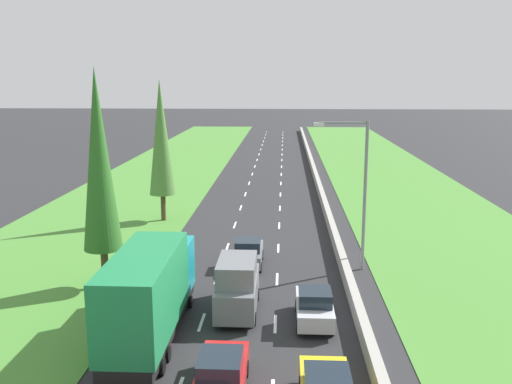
{
  "coord_description": "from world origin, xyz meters",
  "views": [
    {
      "loc": [
        2.09,
        -3.7,
        11.37
      ],
      "look_at": [
        -0.64,
        50.06,
        0.43
      ],
      "focal_mm": 39.38,
      "sensor_mm": 36.0,
      "label": 1
    }
  ],
  "objects_px": {
    "street_light_mast": "(359,184)",
    "poplar_tree_third": "(161,138)",
    "silver_hatchback_right_lane": "(314,306)",
    "poplar_tree_second": "(99,161)",
    "grey_van_centre_lane": "(237,286)",
    "green_box_truck_left_lane": "(150,292)",
    "red_sedan_centre_lane": "(221,375)",
    "grey_hatchback_centre_lane": "(248,253)"
  },
  "relations": [
    {
      "from": "red_sedan_centre_lane",
      "to": "silver_hatchback_right_lane",
      "type": "distance_m",
      "value": 7.39
    },
    {
      "from": "poplar_tree_second",
      "to": "street_light_mast",
      "type": "bearing_deg",
      "value": 14.38
    },
    {
      "from": "red_sedan_centre_lane",
      "to": "poplar_tree_third",
      "type": "bearing_deg",
      "value": 106.54
    },
    {
      "from": "poplar_tree_second",
      "to": "street_light_mast",
      "type": "relative_size",
      "value": 1.33
    },
    {
      "from": "grey_hatchback_centre_lane",
      "to": "poplar_tree_third",
      "type": "relative_size",
      "value": 0.34
    },
    {
      "from": "red_sedan_centre_lane",
      "to": "street_light_mast",
      "type": "xyz_separation_m",
      "value": [
        6.66,
        14.23,
        4.42
      ]
    },
    {
      "from": "street_light_mast",
      "to": "grey_van_centre_lane",
      "type": "bearing_deg",
      "value": -134.42
    },
    {
      "from": "street_light_mast",
      "to": "poplar_tree_third",
      "type": "bearing_deg",
      "value": 141.83
    },
    {
      "from": "red_sedan_centre_lane",
      "to": "poplar_tree_third",
      "type": "height_order",
      "value": "poplar_tree_third"
    },
    {
      "from": "silver_hatchback_right_lane",
      "to": "grey_van_centre_lane",
      "type": "bearing_deg",
      "value": 164.48
    },
    {
      "from": "grey_van_centre_lane",
      "to": "poplar_tree_third",
      "type": "xyz_separation_m",
      "value": [
        -7.53,
        17.97,
        5.32
      ]
    },
    {
      "from": "silver_hatchback_right_lane",
      "to": "street_light_mast",
      "type": "relative_size",
      "value": 0.43
    },
    {
      "from": "grey_hatchback_centre_lane",
      "to": "silver_hatchback_right_lane",
      "type": "distance_m",
      "value": 8.88
    },
    {
      "from": "silver_hatchback_right_lane",
      "to": "poplar_tree_third",
      "type": "xyz_separation_m",
      "value": [
        -11.25,
        19.0,
        5.89
      ]
    },
    {
      "from": "silver_hatchback_right_lane",
      "to": "street_light_mast",
      "type": "xyz_separation_m",
      "value": [
        2.95,
        7.84,
        4.4
      ]
    },
    {
      "from": "grey_van_centre_lane",
      "to": "street_light_mast",
      "type": "xyz_separation_m",
      "value": [
        6.67,
        6.8,
        3.83
      ]
    },
    {
      "from": "poplar_tree_second",
      "to": "street_light_mast",
      "type": "height_order",
      "value": "poplar_tree_second"
    },
    {
      "from": "grey_hatchback_centre_lane",
      "to": "poplar_tree_second",
      "type": "bearing_deg",
      "value": -152.95
    },
    {
      "from": "grey_hatchback_centre_lane",
      "to": "poplar_tree_second",
      "type": "distance_m",
      "value": 10.64
    },
    {
      "from": "grey_hatchback_centre_lane",
      "to": "green_box_truck_left_lane",
      "type": "bearing_deg",
      "value": -110.02
    },
    {
      "from": "poplar_tree_second",
      "to": "street_light_mast",
      "type": "xyz_separation_m",
      "value": [
        14.28,
        3.66,
        -1.82
      ]
    },
    {
      "from": "silver_hatchback_right_lane",
      "to": "poplar_tree_third",
      "type": "height_order",
      "value": "poplar_tree_third"
    },
    {
      "from": "silver_hatchback_right_lane",
      "to": "street_light_mast",
      "type": "height_order",
      "value": "street_light_mast"
    },
    {
      "from": "grey_hatchback_centre_lane",
      "to": "silver_hatchback_right_lane",
      "type": "bearing_deg",
      "value": -65.79
    },
    {
      "from": "poplar_tree_third",
      "to": "street_light_mast",
      "type": "xyz_separation_m",
      "value": [
        14.2,
        -11.16,
        -1.49
      ]
    },
    {
      "from": "silver_hatchback_right_lane",
      "to": "poplar_tree_third",
      "type": "distance_m",
      "value": 22.85
    },
    {
      "from": "grey_van_centre_lane",
      "to": "silver_hatchback_right_lane",
      "type": "distance_m",
      "value": 3.9
    },
    {
      "from": "street_light_mast",
      "to": "silver_hatchback_right_lane",
      "type": "bearing_deg",
      "value": -110.62
    },
    {
      "from": "silver_hatchback_right_lane",
      "to": "poplar_tree_second",
      "type": "height_order",
      "value": "poplar_tree_second"
    },
    {
      "from": "green_box_truck_left_lane",
      "to": "poplar_tree_second",
      "type": "xyz_separation_m",
      "value": [
        -4.02,
        6.14,
        4.87
      ]
    },
    {
      "from": "red_sedan_centre_lane",
      "to": "green_box_truck_left_lane",
      "type": "relative_size",
      "value": 0.48
    },
    {
      "from": "red_sedan_centre_lane",
      "to": "green_box_truck_left_lane",
      "type": "xyz_separation_m",
      "value": [
        -3.6,
        4.43,
        1.37
      ]
    },
    {
      "from": "grey_van_centre_lane",
      "to": "street_light_mast",
      "type": "distance_m",
      "value": 10.27
    },
    {
      "from": "silver_hatchback_right_lane",
      "to": "street_light_mast",
      "type": "bearing_deg",
      "value": 69.38
    },
    {
      "from": "green_box_truck_left_lane",
      "to": "street_light_mast",
      "type": "relative_size",
      "value": 1.04
    },
    {
      "from": "green_box_truck_left_lane",
      "to": "silver_hatchback_right_lane",
      "type": "height_order",
      "value": "green_box_truck_left_lane"
    },
    {
      "from": "poplar_tree_third",
      "to": "street_light_mast",
      "type": "distance_m",
      "value": 18.12
    },
    {
      "from": "poplar_tree_second",
      "to": "poplar_tree_third",
      "type": "height_order",
      "value": "poplar_tree_second"
    },
    {
      "from": "green_box_truck_left_lane",
      "to": "silver_hatchback_right_lane",
      "type": "bearing_deg",
      "value": 15.04
    },
    {
      "from": "silver_hatchback_right_lane",
      "to": "poplar_tree_second",
      "type": "bearing_deg",
      "value": 159.77
    },
    {
      "from": "grey_van_centre_lane",
      "to": "grey_hatchback_centre_lane",
      "type": "height_order",
      "value": "grey_van_centre_lane"
    },
    {
      "from": "green_box_truck_left_lane",
      "to": "grey_van_centre_lane",
      "type": "xyz_separation_m",
      "value": [
        3.59,
        3.0,
        -0.78
      ]
    }
  ]
}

